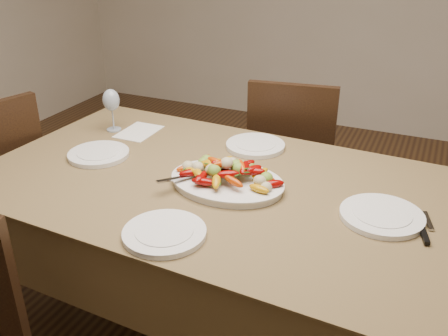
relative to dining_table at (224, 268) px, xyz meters
name	(u,v)px	position (x,y,z in m)	size (l,w,h in m)	color
dining_table	(224,268)	(0.00, 0.00, 0.00)	(1.84, 1.04, 0.76)	brown
chair_far	(293,161)	(0.01, 0.87, 0.10)	(0.42, 0.42, 0.95)	black
serving_platter	(227,183)	(0.02, -0.02, 0.39)	(0.41, 0.30, 0.02)	white
roasted_vegetables	(227,169)	(0.02, -0.02, 0.45)	(0.34, 0.23, 0.09)	#710402
serving_spoon	(206,175)	(-0.05, -0.05, 0.43)	(0.28, 0.06, 0.03)	#9EA0A8
plate_left	(99,154)	(-0.56, 0.01, 0.39)	(0.25, 0.25, 0.02)	white
plate_right	(382,216)	(0.56, -0.01, 0.39)	(0.27, 0.27, 0.02)	white
plate_far	(255,146)	(-0.01, 0.35, 0.39)	(0.25, 0.25, 0.02)	white
plate_near	(164,233)	(-0.02, -0.38, 0.39)	(0.25, 0.25, 0.02)	white
wine_glass	(112,109)	(-0.67, 0.27, 0.48)	(0.08, 0.08, 0.20)	#8C99A5
menu_card	(139,132)	(-0.56, 0.30, 0.38)	(0.15, 0.21, 0.00)	silver
table_knife	(426,229)	(0.69, -0.03, 0.38)	(0.02, 0.20, 0.01)	#9EA0A8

